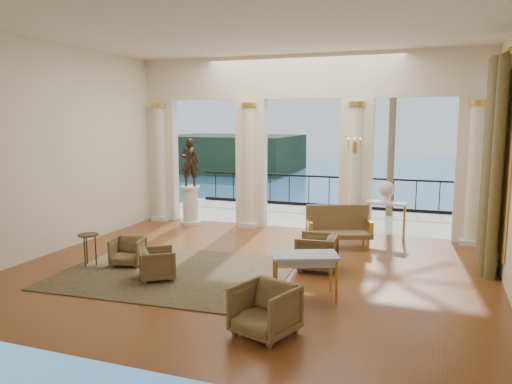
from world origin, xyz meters
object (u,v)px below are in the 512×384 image
at_px(side_table, 88,239).
at_px(statue, 190,162).
at_px(game_table, 305,258).
at_px(armchair_a, 128,250).
at_px(armchair_c, 317,250).
at_px(settee, 338,227).
at_px(armchair_d, 157,263).
at_px(pedestal, 191,206).
at_px(armchair_b, 265,308).
at_px(console_table, 386,208).

bearing_deg(side_table, statue, 89.79).
bearing_deg(game_table, armchair_a, 149.56).
distance_m(armchair_c, statue, 5.38).
relative_size(settee, game_table, 1.30).
bearing_deg(armchair_c, armchair_d, -62.14).
bearing_deg(pedestal, game_table, -45.59).
bearing_deg(statue, game_table, 120.47).
bearing_deg(game_table, statue, 112.08).
distance_m(armchair_d, side_table, 1.74).
distance_m(armchair_b, armchair_c, 3.13).
bearing_deg(armchair_b, pedestal, 144.03).
relative_size(armchair_d, statue, 0.48).
bearing_deg(console_table, side_table, -132.03).
xyz_separation_m(armchair_c, game_table, (0.16, -1.53, 0.27)).
relative_size(armchair_b, side_table, 1.19).
relative_size(armchair_a, armchair_d, 0.98).
relative_size(armchair_a, armchair_c, 0.81).
distance_m(armchair_b, statue, 7.59).
height_order(armchair_c, armchair_d, armchair_c).
xyz_separation_m(armchair_b, pedestal, (-4.29, 6.12, 0.12)).
bearing_deg(side_table, settee, 35.77).
xyz_separation_m(armchair_c, statue, (-4.27, 2.99, 1.33)).
bearing_deg(settee, side_table, -165.09).
bearing_deg(armchair_c, armchair_b, -3.08).
distance_m(pedestal, side_table, 4.30).
xyz_separation_m(armchair_a, pedestal, (-0.67, 3.98, 0.20)).
relative_size(armchair_a, console_table, 0.61).
height_order(statue, side_table, statue).
bearing_deg(statue, console_table, 165.73).
bearing_deg(game_table, settee, 69.14).
distance_m(pedestal, console_table, 5.28).
bearing_deg(settee, armchair_a, -163.27).
height_order(armchair_d, side_table, side_table).
bearing_deg(armchair_d, armchair_c, -94.34).
height_order(armchair_a, armchair_b, armchair_b).
bearing_deg(statue, armchair_b, 111.12).
relative_size(armchair_c, pedestal, 0.73).
xyz_separation_m(game_table, console_table, (0.85, 4.49, 0.11)).
bearing_deg(armchair_d, statue, -15.32).
height_order(armchair_c, pedestal, pedestal).
relative_size(game_table, side_table, 1.85).
xyz_separation_m(armchair_a, armchair_d, (1.02, -0.57, 0.00)).
relative_size(armchair_a, pedestal, 0.59).
xyz_separation_m(armchair_d, settee, (2.65, 3.40, 0.15)).
bearing_deg(game_table, pedestal, 112.08).
height_order(armchair_a, console_table, console_table).
height_order(statue, console_table, statue).
distance_m(armchair_c, settee, 1.83).
bearing_deg(armchair_a, game_table, -22.28).
height_order(armchair_b, settee, settee).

